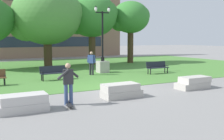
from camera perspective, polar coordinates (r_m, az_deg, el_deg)
The scene contains 15 objects.
ground_plane at distance 14.16m, azimuth 0.37°, elevation -4.02°, with size 140.00×140.00×0.00m, color gray.
grass_lawn at distance 23.35m, azimuth -11.35°, elevation 0.20°, with size 40.00×20.00×0.02m, color #4C8438.
concrete_block_center at distance 10.25m, azimuth -18.79°, elevation -6.90°, with size 1.80×0.90×0.64m.
concrete_block_left at distance 12.00m, azimuth 1.97°, elevation -4.54°, with size 1.80×0.90×0.64m.
concrete_block_right at distance 14.76m, azimuth 17.30°, elevation -2.69°, with size 1.90×0.90×0.64m.
person_skateboarder at distance 10.66m, azimuth -9.50°, elevation -2.45°, with size 1.00×0.51×1.71m.
skateboard at distance 10.56m, azimuth -9.28°, elevation -7.45°, with size 0.42×1.04×0.14m.
park_bench_near_right at distance 20.26m, azimuth 9.78°, elevation 0.73°, with size 1.80×0.54×0.90m.
park_bench_far_left at distance 17.30m, azimuth -12.50°, elevation -0.38°, with size 1.82×0.61×0.90m.
lamp_post_left at distance 20.44m, azimuth -2.06°, elevation 2.34°, with size 1.32×0.80×5.12m.
tree_near_right at distance 27.17m, azimuth -4.57°, elevation 11.58°, with size 5.38×5.12×7.14m.
tree_far_left at distance 28.87m, azimuth 3.98°, elevation 11.20°, with size 4.24×4.04×6.64m.
tree_near_left at distance 25.15m, azimuth -14.20°, elevation 11.30°, with size 6.61×6.29×7.43m.
person_bystander_near_lawn at distance 19.14m, azimuth -4.50°, elevation 1.79°, with size 0.50×0.64×1.71m.
building_facade_distant at distance 37.64m, azimuth -16.93°, elevation 12.21°, with size 26.59×1.03×12.71m.
Camera 1 is at (-6.60, -12.24, 2.69)m, focal length 42.00 mm.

